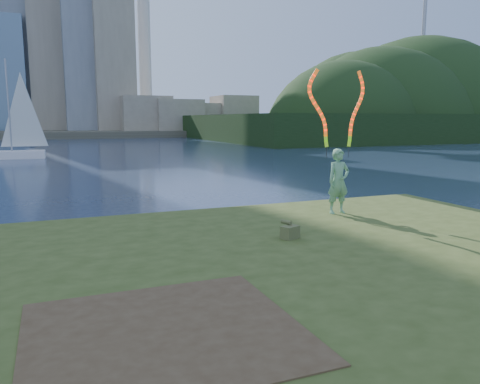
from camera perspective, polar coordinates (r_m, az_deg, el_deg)
name	(u,v)px	position (r m, az deg, el deg)	size (l,w,h in m)	color
ground	(237,285)	(9.63, -0.43, -11.26)	(320.00, 320.00, 0.00)	#1A2742
grassy_knoll	(291,312)	(7.57, 6.21, -14.33)	(20.00, 18.00, 0.80)	#374619
dirt_patch	(164,331)	(5.89, -9.22, -16.43)	(3.20, 3.00, 0.02)	#47331E
far_shore	(66,133)	(103.49, -20.40, 6.81)	(320.00, 40.00, 1.20)	#4C4738
wooded_hill	(416,136)	(92.96, 20.64, 6.36)	(78.00, 50.00, 63.00)	black
woman_with_ribbons	(339,162)	(12.75, 11.94, 3.65)	(2.10, 0.42, 4.11)	#1A7932
canvas_bag	(290,231)	(10.04, 6.09, -4.80)	(0.45, 0.50, 0.36)	#4C552D
sailboat	(15,142)	(43.97, -25.74, 5.53)	(5.49, 1.85, 8.29)	white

